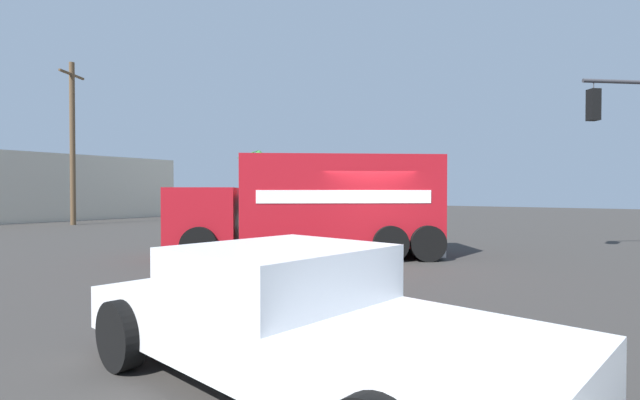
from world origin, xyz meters
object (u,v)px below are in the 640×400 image
object	(u,v)px
delivery_truck	(317,205)
vending_machine_red	(338,205)
utility_pole	(72,141)
pickup_white	(294,313)
palm_tree_far	(259,172)

from	to	relation	value
delivery_truck	vending_machine_red	size ratio (longest dim) A/B	4.07
utility_pole	pickup_white	bearing A→B (deg)	-111.41
pickup_white	vending_machine_red	world-z (taller)	vending_machine_red
palm_tree_far	delivery_truck	bearing A→B (deg)	-130.93
delivery_truck	pickup_white	xyz separation A→B (m)	(-7.52, -5.35, -0.81)
delivery_truck	utility_pole	bearing A→B (deg)	83.70
delivery_truck	pickup_white	bearing A→B (deg)	-144.58
vending_machine_red	pickup_white	bearing A→B (deg)	-146.72
vending_machine_red	palm_tree_far	bearing A→B (deg)	111.99
pickup_white	delivery_truck	bearing A→B (deg)	35.42
delivery_truck	vending_machine_red	distance (m)	17.24
utility_pole	palm_tree_far	bearing A→B (deg)	-25.09
palm_tree_far	utility_pole	xyz separation A→B (m)	(-10.36, 4.85, 1.58)
delivery_truck	utility_pole	world-z (taller)	utility_pole
pickup_white	utility_pole	xyz separation A→B (m)	(9.64, 24.59, 4.11)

